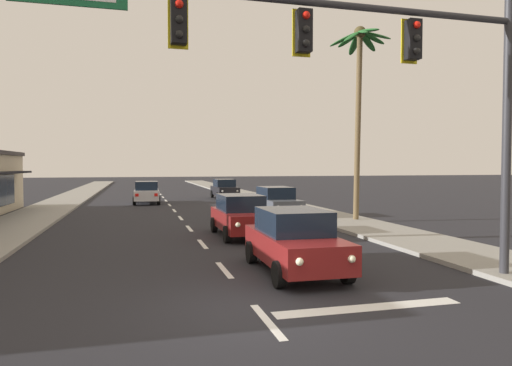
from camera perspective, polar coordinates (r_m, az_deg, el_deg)
name	(u,v)px	position (r m, az deg, el deg)	size (l,w,h in m)	color
ground_plane	(256,307)	(9.60, -0.04, -15.17)	(220.00, 220.00, 0.00)	#232328
sidewalk_right	(293,207)	(30.71, 4.66, -3.05)	(3.20, 110.00, 0.14)	gray
sidewalk_left	(39,214)	(29.52, -25.32, -3.46)	(3.20, 110.00, 0.14)	gray
lane_markings	(183,212)	(28.72, -9.05, -3.56)	(4.28, 87.72, 0.01)	silver
traffic_signal_mast	(376,62)	(11.21, 14.63, 14.33)	(11.45, 0.41, 7.38)	#2D2D33
sedan_lead_at_stop_bar	(294,240)	(12.46, 4.77, -7.11)	(1.99, 4.47, 1.68)	maroon
sedan_third_in_queue	(241,215)	(18.63, -1.89, -4.01)	(1.97, 4.46, 1.68)	maroon
sedan_oncoming_far	(147,192)	(35.58, -13.42, -1.12)	(2.04, 4.49, 1.68)	silver
sedan_parked_nearest_kerb	(276,202)	(25.52, 2.51, -2.34)	(2.03, 4.48, 1.68)	#4C515B
sedan_parked_mid_kerb	(225,189)	(39.99, -3.92, -0.71)	(2.00, 4.47, 1.68)	black
palm_right_second	(359,75)	(24.26, 12.73, 12.98)	(2.99, 3.20, 9.85)	brown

